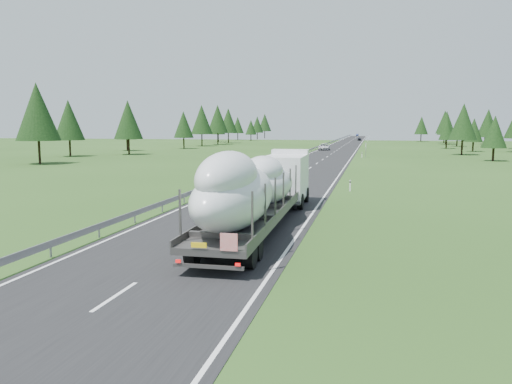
% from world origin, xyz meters
% --- Properties ---
extents(ground, '(400.00, 400.00, 0.00)m').
position_xyz_m(ground, '(0.00, 0.00, 0.00)').
color(ground, '#234316').
rests_on(ground, ground).
extents(road_surface, '(10.00, 400.00, 0.02)m').
position_xyz_m(road_surface, '(0.00, 100.00, 0.01)').
color(road_surface, black).
rests_on(road_surface, ground).
extents(guardrail, '(0.10, 400.00, 0.76)m').
position_xyz_m(guardrail, '(-5.30, 99.94, 0.60)').
color(guardrail, slate).
rests_on(guardrail, ground).
extents(marker_posts, '(0.13, 350.08, 1.00)m').
position_xyz_m(marker_posts, '(6.50, 155.00, 0.54)').
color(marker_posts, silver).
rests_on(marker_posts, ground).
extents(highway_sign, '(0.08, 0.90, 2.60)m').
position_xyz_m(highway_sign, '(7.20, 80.00, 1.81)').
color(highway_sign, slate).
rests_on(highway_sign, ground).
extents(tree_line_left, '(14.66, 258.42, 12.60)m').
position_xyz_m(tree_line_left, '(-42.93, 97.27, 7.13)').
color(tree_line_left, black).
rests_on(tree_line_left, ground).
extents(boat_truck, '(3.35, 21.58, 4.69)m').
position_xyz_m(boat_truck, '(2.28, 11.85, 2.45)').
color(boat_truck, white).
rests_on(boat_truck, ground).
extents(distant_van, '(2.88, 5.80, 1.58)m').
position_xyz_m(distant_van, '(-3.12, 107.68, 0.79)').
color(distant_van, silver).
rests_on(distant_van, ground).
extents(distant_car_dark, '(1.79, 3.91, 1.30)m').
position_xyz_m(distant_car_dark, '(3.17, 194.14, 0.65)').
color(distant_car_dark, black).
rests_on(distant_car_dark, ground).
extents(distant_car_blue, '(1.49, 4.25, 1.40)m').
position_xyz_m(distant_car_blue, '(-0.60, 293.38, 0.70)').
color(distant_car_blue, '#1B264C').
rests_on(distant_car_blue, ground).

